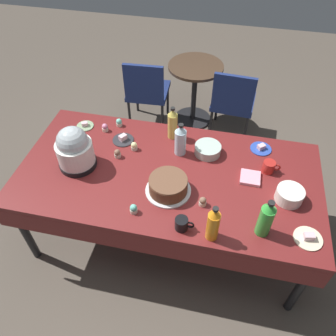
% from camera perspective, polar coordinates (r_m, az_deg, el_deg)
% --- Properties ---
extents(ground, '(9.00, 9.00, 0.00)m').
position_cam_1_polar(ground, '(3.02, 0.00, -10.57)').
color(ground, brown).
extents(potluck_table, '(2.20, 1.10, 0.75)m').
position_cam_1_polar(potluck_table, '(2.48, 0.00, -1.79)').
color(potluck_table, maroon).
rests_on(potluck_table, ground).
extents(frosted_layer_cake, '(0.32, 0.32, 0.12)m').
position_cam_1_polar(frosted_layer_cake, '(2.28, 0.03, -3.02)').
color(frosted_layer_cake, silver).
rests_on(frosted_layer_cake, potluck_table).
extents(slow_cooker, '(0.28, 0.28, 0.34)m').
position_cam_1_polar(slow_cooker, '(2.47, -15.69, 3.11)').
color(slow_cooker, black).
rests_on(slow_cooker, potluck_table).
extents(glass_salad_bowl, '(0.20, 0.20, 0.07)m').
position_cam_1_polar(glass_salad_bowl, '(2.57, 6.80, 3.16)').
color(glass_salad_bowl, '#B2C6BC').
rests_on(glass_salad_bowl, potluck_table).
extents(ceramic_snack_bowl, '(0.18, 0.18, 0.09)m').
position_cam_1_polar(ceramic_snack_bowl, '(2.38, 20.04, -4.35)').
color(ceramic_snack_bowl, silver).
rests_on(ceramic_snack_bowl, potluck_table).
extents(dessert_plate_cream, '(0.18, 0.18, 0.05)m').
position_cam_1_polar(dessert_plate_cream, '(2.25, 22.83, -10.93)').
color(dessert_plate_cream, beige).
rests_on(dessert_plate_cream, potluck_table).
extents(dessert_plate_charcoal, '(0.17, 0.17, 0.05)m').
position_cam_1_polar(dessert_plate_charcoal, '(2.71, -7.69, 4.91)').
color(dessert_plate_charcoal, '#2D2D33').
rests_on(dessert_plate_charcoal, potluck_table).
extents(dessert_plate_cobalt, '(0.16, 0.16, 0.04)m').
position_cam_1_polar(dessert_plate_cobalt, '(2.70, 15.59, 3.28)').
color(dessert_plate_cobalt, '#2D4CB2').
rests_on(dessert_plate_cobalt, potluck_table).
extents(dessert_plate_sage, '(0.14, 0.14, 0.04)m').
position_cam_1_polar(dessert_plate_sage, '(2.90, -13.99, 7.06)').
color(dessert_plate_sage, '#8CA87F').
rests_on(dessert_plate_sage, potluck_table).
extents(cupcake_berry, '(0.05, 0.05, 0.07)m').
position_cam_1_polar(cupcake_berry, '(2.19, -5.90, -6.96)').
color(cupcake_berry, beige).
rests_on(cupcake_berry, potluck_table).
extents(cupcake_rose, '(0.05, 0.05, 0.07)m').
position_cam_1_polar(cupcake_rose, '(2.84, -8.36, 7.70)').
color(cupcake_rose, beige).
rests_on(cupcake_rose, potluck_table).
extents(cupcake_mint, '(0.05, 0.05, 0.07)m').
position_cam_1_polar(cupcake_mint, '(2.23, 5.95, -5.72)').
color(cupcake_mint, beige).
rests_on(cupcake_mint, potluck_table).
extents(cupcake_lemon, '(0.05, 0.05, 0.07)m').
position_cam_1_polar(cupcake_lemon, '(2.56, -8.64, 2.45)').
color(cupcake_lemon, beige).
rests_on(cupcake_lemon, potluck_table).
extents(cupcake_cocoa, '(0.05, 0.05, 0.07)m').
position_cam_1_polar(cupcake_cocoa, '(2.60, -5.81, 3.73)').
color(cupcake_cocoa, beige).
rests_on(cupcake_cocoa, potluck_table).
extents(cupcake_vanilla, '(0.05, 0.05, 0.07)m').
position_cam_1_polar(cupcake_vanilla, '(2.81, -10.71, 6.80)').
color(cupcake_vanilla, beige).
rests_on(cupcake_vanilla, potluck_table).
extents(soda_bottle_ginger_ale, '(0.08, 0.08, 0.28)m').
position_cam_1_polar(soda_bottle_ginger_ale, '(2.64, 0.79, 7.57)').
color(soda_bottle_ginger_ale, gold).
rests_on(soda_bottle_ginger_ale, potluck_table).
extents(soda_bottle_orange_juice, '(0.08, 0.08, 0.28)m').
position_cam_1_polar(soda_bottle_orange_juice, '(2.01, 7.72, -9.45)').
color(soda_bottle_orange_juice, orange).
rests_on(soda_bottle_orange_juice, potluck_table).
extents(soda_bottle_lime_soda, '(0.09, 0.09, 0.29)m').
position_cam_1_polar(soda_bottle_lime_soda, '(2.09, 16.38, -8.31)').
color(soda_bottle_lime_soda, green).
rests_on(soda_bottle_lime_soda, potluck_table).
extents(soda_bottle_water, '(0.09, 0.09, 0.28)m').
position_cam_1_polar(soda_bottle_water, '(2.50, 2.14, 4.79)').
color(soda_bottle_water, silver).
rests_on(soda_bottle_water, potluck_table).
extents(coffee_mug_black, '(0.12, 0.08, 0.09)m').
position_cam_1_polar(coffee_mug_black, '(2.10, 2.39, -9.50)').
color(coffee_mug_black, black).
rests_on(coffee_mug_black, potluck_table).
extents(coffee_mug_red, '(0.13, 0.09, 0.09)m').
position_cam_1_polar(coffee_mug_red, '(2.52, 16.88, 0.22)').
color(coffee_mug_red, '#B2231E').
rests_on(coffee_mug_red, potluck_table).
extents(paper_napkin_stack, '(0.14, 0.14, 0.02)m').
position_cam_1_polar(paper_napkin_stack, '(2.45, 13.87, -1.63)').
color(paper_napkin_stack, pink).
rests_on(paper_napkin_stack, potluck_table).
extents(maroon_chair_left, '(0.46, 0.46, 0.85)m').
position_cam_1_polar(maroon_chair_left, '(3.76, -3.65, 13.22)').
color(maroon_chair_left, navy).
rests_on(maroon_chair_left, ground).
extents(maroon_chair_right, '(0.47, 0.47, 0.85)m').
position_cam_1_polar(maroon_chair_right, '(3.65, 11.04, 11.31)').
color(maroon_chair_right, navy).
rests_on(maroon_chair_right, ground).
extents(round_cafe_table, '(0.60, 0.60, 0.72)m').
position_cam_1_polar(round_cafe_table, '(3.86, 4.59, 14.21)').
color(round_cafe_table, '#473323').
rests_on(round_cafe_table, ground).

